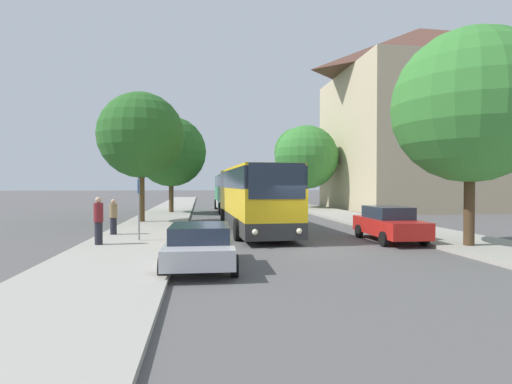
{
  "coord_description": "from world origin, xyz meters",
  "views": [
    {
      "loc": [
        -4.17,
        -15.37,
        2.55
      ],
      "look_at": [
        0.13,
        15.6,
        1.93
      ],
      "focal_mm": 28.0,
      "sensor_mm": 36.0,
      "label": 1
    }
  ],
  "objects": [
    {
      "name": "ground_plane",
      "position": [
        0.0,
        0.0,
        0.0
      ],
      "size": [
        300.0,
        300.0,
        0.0
      ],
      "primitive_type": "plane",
      "color": "#565454",
      "rests_on": "ground"
    },
    {
      "name": "sidewalk_left",
      "position": [
        -7.0,
        0.0,
        0.07
      ],
      "size": [
        4.0,
        120.0,
        0.15
      ],
      "primitive_type": "cube",
      "color": "#A39E93",
      "rests_on": "ground_plane"
    },
    {
      "name": "sidewalk_right",
      "position": [
        7.0,
        0.0,
        0.07
      ],
      "size": [
        4.0,
        120.0,
        0.15
      ],
      "primitive_type": "cube",
      "color": "#A39E93",
      "rests_on": "ground_plane"
    },
    {
      "name": "building_right_background",
      "position": [
        18.28,
        23.39,
        9.33
      ],
      "size": [
        16.43,
        15.72,
        18.66
      ],
      "color": "#C6B28E",
      "rests_on": "ground_plane"
    },
    {
      "name": "bus_front",
      "position": [
        -1.36,
        5.95,
        1.83
      ],
      "size": [
        3.17,
        11.65,
        3.42
      ],
      "rotation": [
        0.0,
        0.0,
        0.04
      ],
      "color": "#2D2D2D",
      "rests_on": "ground_plane"
    },
    {
      "name": "bus_middle",
      "position": [
        -1.35,
        21.86,
        1.82
      ],
      "size": [
        2.85,
        12.08,
        3.41
      ],
      "rotation": [
        0.0,
        0.0,
        0.01
      ],
      "color": "silver",
      "rests_on": "ground_plane"
    },
    {
      "name": "parked_car_left_curb",
      "position": [
        -4.19,
        -3.21,
        0.71
      ],
      "size": [
        2.23,
        4.28,
        1.34
      ],
      "rotation": [
        0.0,
        0.0,
        -0.03
      ],
      "color": "#B7B7BC",
      "rests_on": "ground_plane"
    },
    {
      "name": "parked_car_right_near",
      "position": [
        4.15,
        1.41,
        0.8
      ],
      "size": [
        2.03,
        4.51,
        1.55
      ],
      "rotation": [
        0.0,
        0.0,
        3.11
      ],
      "color": "red",
      "rests_on": "ground_plane"
    },
    {
      "name": "bus_stop_sign",
      "position": [
        -6.79,
        2.16,
        1.8
      ],
      "size": [
        0.08,
        0.45,
        2.66
      ],
      "color": "gray",
      "rests_on": "sidewalk_left"
    },
    {
      "name": "pedestrian_waiting_near",
      "position": [
        -8.19,
        1.13,
        1.12
      ],
      "size": [
        0.36,
        0.36,
        1.9
      ],
      "rotation": [
        0.0,
        0.0,
        4.11
      ],
      "color": "#23232D",
      "rests_on": "sidewalk_left"
    },
    {
      "name": "pedestrian_waiting_far",
      "position": [
        -8.3,
        4.38,
        1.0
      ],
      "size": [
        0.36,
        0.36,
        1.69
      ],
      "rotation": [
        0.0,
        0.0,
        3.42
      ],
      "color": "#23232D",
      "rests_on": "sidewalk_left"
    },
    {
      "name": "tree_left_near",
      "position": [
        -7.94,
        10.99,
        5.67
      ],
      "size": [
        5.47,
        5.47,
        8.27
      ],
      "color": "#513D23",
      "rests_on": "sidewalk_left"
    },
    {
      "name": "tree_left_far",
      "position": [
        -6.7,
        19.71,
        5.35
      ],
      "size": [
        6.02,
        6.02,
        8.21
      ],
      "color": "#513D23",
      "rests_on": "sidewalk_left"
    },
    {
      "name": "tree_right_near",
      "position": [
        7.16,
        30.08,
        6.31
      ],
      "size": [
        5.67,
        5.67,
        9.01
      ],
      "color": "#47331E",
      "rests_on": "sidewalk_right"
    },
    {
      "name": "tree_right_mid",
      "position": [
        6.27,
        -1.05,
        5.59
      ],
      "size": [
        5.97,
        5.97,
        8.44
      ],
      "color": "#47331E",
      "rests_on": "sidewalk_right"
    },
    {
      "name": "tree_right_far",
      "position": [
        6.59,
        24.51,
        5.32
      ],
      "size": [
        6.51,
        6.51,
        8.43
      ],
      "color": "brown",
      "rests_on": "sidewalk_right"
    }
  ]
}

